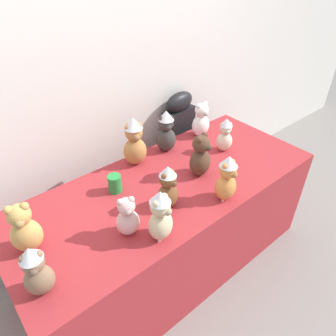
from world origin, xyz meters
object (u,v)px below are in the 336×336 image
(instrument_case, at_px, (178,148))
(teddy_bear_chestnut, at_px, (168,188))
(teddy_bear_charcoal, at_px, (166,132))
(teddy_bear_ginger, at_px, (227,179))
(party_cup_green, at_px, (115,184))
(teddy_bear_mocha, at_px, (36,271))
(teddy_bear_blush, at_px, (127,217))
(teddy_bear_caramel, at_px, (134,142))
(display_table, at_px, (168,226))
(teddy_bear_sand, at_px, (161,216))
(teddy_bear_snow, at_px, (201,121))
(teddy_bear_cocoa, at_px, (200,156))
(teddy_bear_honey, at_px, (24,229))
(teddy_bear_cream, at_px, (225,135))

(instrument_case, relative_size, teddy_bear_chestnut, 3.67)
(teddy_bear_charcoal, relative_size, teddy_bear_ginger, 1.05)
(teddy_bear_charcoal, relative_size, party_cup_green, 2.79)
(teddy_bear_charcoal, xyz_separation_m, teddy_bear_mocha, (-1.11, -0.52, -0.02))
(teddy_bear_blush, distance_m, teddy_bear_chestnut, 0.28)
(teddy_bear_caramel, bearing_deg, party_cup_green, -130.99)
(display_table, relative_size, teddy_bear_sand, 6.72)
(teddy_bear_caramel, relative_size, teddy_bear_mocha, 1.25)
(teddy_bear_blush, bearing_deg, teddy_bear_snow, 45.94)
(teddy_bear_sand, relative_size, teddy_bear_ginger, 1.01)
(teddy_bear_blush, xyz_separation_m, teddy_bear_ginger, (0.58, -0.13, 0.03))
(teddy_bear_cocoa, relative_size, teddy_bear_blush, 1.24)
(display_table, xyz_separation_m, teddy_bear_mocha, (-0.87, -0.22, 0.50))
(teddy_bear_mocha, bearing_deg, teddy_bear_honey, 99.62)
(teddy_bear_cocoa, xyz_separation_m, teddy_bear_ginger, (-0.05, -0.26, 0.01))
(teddy_bear_honey, bearing_deg, teddy_bear_caramel, 36.74)
(teddy_bear_cream, height_order, teddy_bear_mocha, teddy_bear_mocha)
(teddy_bear_charcoal, relative_size, teddy_bear_snow, 1.14)
(display_table, bearing_deg, teddy_bear_caramel, 94.39)
(teddy_bear_ginger, xyz_separation_m, party_cup_green, (-0.45, 0.46, -0.09))
(teddy_bear_cocoa, xyz_separation_m, teddy_bear_cream, (0.33, 0.09, -0.01))
(teddy_bear_cream, bearing_deg, teddy_bear_chestnut, -132.20)
(instrument_case, relative_size, teddy_bear_snow, 3.74)
(teddy_bear_snow, bearing_deg, teddy_bear_mocha, -155.61)
(teddy_bear_caramel, relative_size, teddy_bear_snow, 1.26)
(teddy_bear_cream, xyz_separation_m, party_cup_green, (-0.84, 0.11, -0.07))
(teddy_bear_cocoa, distance_m, teddy_bear_chestnut, 0.36)
(teddy_bear_caramel, distance_m, teddy_bear_snow, 0.60)
(teddy_bear_cocoa, relative_size, teddy_bear_ginger, 0.99)
(teddy_bear_ginger, xyz_separation_m, teddy_bear_snow, (0.40, 0.61, -0.02))
(teddy_bear_sand, height_order, teddy_bear_cream, teddy_bear_sand)
(teddy_bear_charcoal, xyz_separation_m, teddy_bear_blush, (-0.65, -0.48, -0.04))
(display_table, relative_size, instrument_case, 1.97)
(teddy_bear_cocoa, bearing_deg, teddy_bear_mocha, 172.87)
(teddy_bear_caramel, relative_size, party_cup_green, 3.09)
(display_table, height_order, teddy_bear_ginger, teddy_bear_ginger)
(display_table, distance_m, teddy_bear_mocha, 1.03)
(teddy_bear_caramel, relative_size, teddy_bear_honey, 1.20)
(teddy_bear_charcoal, height_order, teddy_bear_cream, teddy_bear_charcoal)
(teddy_bear_blush, bearing_deg, teddy_bear_honey, 172.38)
(teddy_bear_caramel, distance_m, teddy_bear_chestnut, 0.47)
(display_table, xyz_separation_m, party_cup_green, (-0.28, 0.15, 0.42))
(teddy_bear_caramel, bearing_deg, teddy_bear_sand, -96.66)
(teddy_bear_caramel, height_order, teddy_bear_chestnut, teddy_bear_caramel)
(instrument_case, height_order, teddy_bear_charcoal, teddy_bear_charcoal)
(teddy_bear_cocoa, bearing_deg, teddy_bear_sand, -169.90)
(teddy_bear_blush, distance_m, teddy_bear_honey, 0.48)
(teddy_bear_charcoal, distance_m, teddy_bear_cream, 0.41)
(display_table, height_order, teddy_bear_charcoal, teddy_bear_charcoal)
(teddy_bear_cocoa, distance_m, teddy_bear_sand, 0.58)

